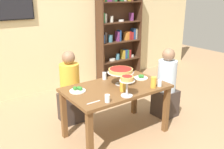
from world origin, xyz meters
TOP-DOWN VIEW (x-y plane):
  - ground_plane at (0.00, 0.00)m, footprint 12.00×12.00m
  - rear_partition at (0.00, 2.20)m, footprint 8.00×0.12m
  - dining_table at (0.00, 0.00)m, footprint 1.41×0.83m
  - bookshelf at (1.53, 2.01)m, footprint 1.10×0.30m
  - television at (-0.79, 2.11)m, footprint 0.87×0.05m
  - diner_far_left at (-0.35, 0.74)m, footprint 0.34×0.34m
  - diner_head_east at (1.02, 0.00)m, footprint 0.34×0.34m
  - deep_dish_pizza_stand at (0.11, 0.04)m, footprint 0.37×0.37m
  - personal_pizza_stand at (-0.08, -0.34)m, footprint 0.19×0.19m
  - salad_plate_near_diner at (-0.51, 0.16)m, footprint 0.21×0.21m
  - salad_plate_far_diner at (0.51, 0.06)m, footprint 0.21×0.21m
  - beer_glass_amber_tall at (-0.02, -0.18)m, footprint 0.08×0.08m
  - beer_glass_amber_short at (0.39, -0.32)m, footprint 0.08×0.08m
  - water_glass_clear_near at (0.03, 0.34)m, footprint 0.06×0.06m
  - water_glass_clear_far at (-0.38, -0.34)m, footprint 0.06×0.06m
  - water_glass_clear_spare at (0.50, -0.33)m, footprint 0.06×0.06m
  - cutlery_fork_near at (0.48, 0.29)m, footprint 0.18×0.04m
  - cutlery_knife_near at (-0.52, -0.26)m, footprint 0.18×0.02m

SIDE VIEW (x-z plane):
  - ground_plane at x=0.00m, z-range 0.00..0.00m
  - diner_far_left at x=-0.35m, z-range -0.08..1.07m
  - diner_head_east at x=1.02m, z-range -0.08..1.07m
  - dining_table at x=0.00m, z-range 0.27..1.01m
  - cutlery_fork_near at x=0.48m, z-range 0.74..0.74m
  - cutlery_knife_near at x=-0.52m, z-range 0.74..0.74m
  - salad_plate_far_diner at x=0.51m, z-range 0.72..0.79m
  - salad_plate_near_diner at x=-0.51m, z-range 0.73..0.80m
  - water_glass_clear_spare at x=0.50m, z-range 0.74..0.83m
  - water_glass_clear_far at x=-0.38m, z-range 0.74..0.83m
  - water_glass_clear_near at x=0.03m, z-range 0.74..0.85m
  - beer_glass_amber_short at x=0.39m, z-range 0.74..0.89m
  - beer_glass_amber_tall at x=-0.02m, z-range 0.74..0.91m
  - deep_dish_pizza_stand at x=0.11m, z-range 0.82..1.05m
  - personal_pizza_stand at x=-0.08m, z-range 0.80..1.07m
  - bookshelf at x=1.53m, z-range 0.03..2.24m
  - rear_partition at x=0.00m, z-range 0.00..2.80m
  - television at x=-0.79m, z-range 1.50..2.03m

